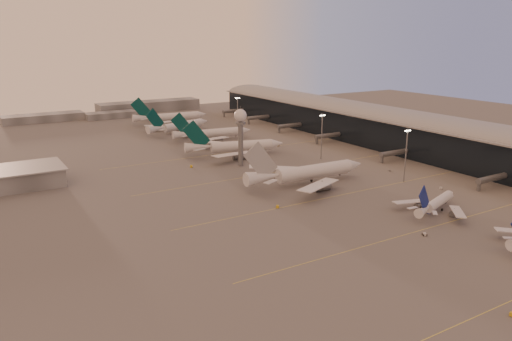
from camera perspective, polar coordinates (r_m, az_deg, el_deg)
ground at (r=167.81m, az=17.57°, el=-8.61°), size 700.00×700.00×0.00m
taxiway_markings at (r=224.45m, az=12.01°, el=-2.16°), size 180.00×185.25×0.02m
terminal at (r=313.03m, az=15.83°, el=4.48°), size 57.00×362.00×23.04m
radar_tower at (r=255.28m, az=-1.79°, el=5.11°), size 6.40×6.40×31.10m
mast_b at (r=237.71m, az=16.77°, el=1.92°), size 3.60×0.56×25.00m
mast_c at (r=273.38m, az=7.53°, el=4.12°), size 3.60×0.56×25.00m
mast_d at (r=346.06m, az=-2.12°, el=6.57°), size 3.60×0.56×25.00m
distant_horizon at (r=445.27m, az=-15.27°, el=6.71°), size 165.00×37.50×9.00m
narrowbody_mid at (r=204.08m, az=19.91°, el=-3.69°), size 34.43×27.01×13.96m
widebody_white at (r=228.50m, az=5.87°, el=-0.57°), size 63.99×51.22×22.50m
greentail_a at (r=282.54m, az=-2.39°, el=2.52°), size 56.51×45.04×21.00m
greentail_b at (r=323.83m, az=-4.93°, el=4.07°), size 53.45×42.92×19.46m
greentail_c at (r=352.44m, az=-8.76°, el=4.87°), size 52.34×41.63×19.63m
greentail_d at (r=390.06m, az=-9.70°, el=5.87°), size 58.90×47.37×21.40m
gsv_tug_mid at (r=179.79m, az=18.71°, el=-6.93°), size 3.69×3.17×0.91m
gsv_truck_b at (r=234.87m, az=20.43°, el=-1.75°), size 5.52×3.08×2.11m
gsv_truck_c at (r=196.97m, az=2.48°, el=-3.94°), size 5.03×5.67×2.27m
gsv_catering_b at (r=257.05m, az=15.06°, el=0.27°), size 4.63×3.01×3.50m
gsv_tug_far at (r=248.86m, az=0.62°, el=0.02°), size 3.36×3.87×0.95m
gsv_truck_d at (r=258.35m, az=-7.42°, el=0.64°), size 4.36×6.63×2.52m
gsv_tug_hangar at (r=305.89m, az=2.55°, el=2.88°), size 3.63×3.29×0.89m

